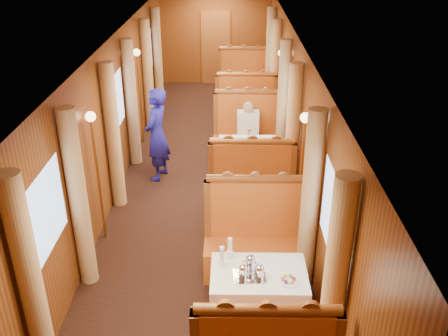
{
  "coord_description": "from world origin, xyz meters",
  "views": [
    {
      "loc": [
        0.43,
        -7.84,
        4.19
      ],
      "look_at": [
        0.34,
        -1.57,
        1.05
      ],
      "focal_mm": 40.0,
      "sensor_mm": 36.0,
      "label": 1
    }
  ],
  "objects_px": {
    "banquette_far_fwd": "(245,111)",
    "rose_vase_mid": "(249,133)",
    "teapot_right": "(259,274)",
    "rose_vase_far": "(245,76)",
    "banquette_mid_aft": "(247,137)",
    "passenger": "(248,127)",
    "banquette_near_aft": "(254,243)",
    "steward": "(157,135)",
    "table_near": "(258,299)",
    "teapot_back": "(250,264)",
    "table_mid": "(249,163)",
    "fruit_plate": "(288,280)",
    "tea_tray": "(249,276)",
    "table_far": "(244,98)",
    "banquette_mid_fwd": "(251,188)",
    "teapot_left": "(243,273)",
    "banquette_far_aft": "(244,84)"
  },
  "relations": [
    {
      "from": "banquette_mid_aft",
      "to": "rose_vase_mid",
      "type": "bearing_deg",
      "value": -90.3
    },
    {
      "from": "table_far",
      "to": "passenger",
      "type": "xyz_separation_m",
      "value": [
        -0.0,
        -2.72,
        0.37
      ]
    },
    {
      "from": "banquette_far_fwd",
      "to": "passenger",
      "type": "height_order",
      "value": "banquette_far_fwd"
    },
    {
      "from": "table_far",
      "to": "teapot_right",
      "type": "xyz_separation_m",
      "value": [
        -0.0,
        -7.11,
        0.44
      ]
    },
    {
      "from": "banquette_far_fwd",
      "to": "rose_vase_mid",
      "type": "bearing_deg",
      "value": -90.12
    },
    {
      "from": "table_near",
      "to": "banquette_mid_aft",
      "type": "height_order",
      "value": "banquette_mid_aft"
    },
    {
      "from": "rose_vase_mid",
      "to": "passenger",
      "type": "bearing_deg",
      "value": 89.61
    },
    {
      "from": "table_mid",
      "to": "fruit_plate",
      "type": "xyz_separation_m",
      "value": [
        0.3,
        -3.64,
        0.39
      ]
    },
    {
      "from": "table_far",
      "to": "steward",
      "type": "height_order",
      "value": "steward"
    },
    {
      "from": "table_mid",
      "to": "teapot_back",
      "type": "height_order",
      "value": "teapot_back"
    },
    {
      "from": "banquette_mid_fwd",
      "to": "table_far",
      "type": "distance_m",
      "value": 4.51
    },
    {
      "from": "banquette_far_fwd",
      "to": "teapot_back",
      "type": "distance_m",
      "value": 5.94
    },
    {
      "from": "banquette_far_fwd",
      "to": "passenger",
      "type": "bearing_deg",
      "value": -90.0
    },
    {
      "from": "banquette_mid_aft",
      "to": "passenger",
      "type": "height_order",
      "value": "banquette_mid_aft"
    },
    {
      "from": "teapot_back",
      "to": "table_near",
      "type": "bearing_deg",
      "value": -39.72
    },
    {
      "from": "teapot_back",
      "to": "rose_vase_far",
      "type": "height_order",
      "value": "rose_vase_far"
    },
    {
      "from": "banquette_far_fwd",
      "to": "teapot_right",
      "type": "distance_m",
      "value": 6.11
    },
    {
      "from": "banquette_mid_aft",
      "to": "table_far",
      "type": "height_order",
      "value": "banquette_mid_aft"
    },
    {
      "from": "banquette_near_aft",
      "to": "table_far",
      "type": "xyz_separation_m",
      "value": [
        0.0,
        5.99,
        -0.05
      ]
    },
    {
      "from": "fruit_plate",
      "to": "passenger",
      "type": "xyz_separation_m",
      "value": [
        -0.3,
        4.42,
        -0.03
      ]
    },
    {
      "from": "banquette_near_aft",
      "to": "rose_vase_far",
      "type": "relative_size",
      "value": 3.72
    },
    {
      "from": "tea_tray",
      "to": "steward",
      "type": "bearing_deg",
      "value": 111.84
    },
    {
      "from": "steward",
      "to": "passenger",
      "type": "height_order",
      "value": "steward"
    },
    {
      "from": "table_near",
      "to": "steward",
      "type": "xyz_separation_m",
      "value": [
        -1.6,
        3.65,
        0.46
      ]
    },
    {
      "from": "banquette_near_aft",
      "to": "teapot_back",
      "type": "xyz_separation_m",
      "value": [
        -0.1,
        -0.96,
        0.4
      ]
    },
    {
      "from": "banquette_near_aft",
      "to": "table_far",
      "type": "relative_size",
      "value": 1.28
    },
    {
      "from": "banquette_mid_fwd",
      "to": "rose_vase_mid",
      "type": "xyz_separation_m",
      "value": [
        -0.01,
        1.02,
        0.5
      ]
    },
    {
      "from": "banquette_near_aft",
      "to": "rose_vase_mid",
      "type": "xyz_separation_m",
      "value": [
        -0.01,
        2.49,
        0.5
      ]
    },
    {
      "from": "banquette_near_aft",
      "to": "passenger",
      "type": "distance_m",
      "value": 3.28
    },
    {
      "from": "table_far",
      "to": "teapot_left",
      "type": "bearing_deg",
      "value": -91.42
    },
    {
      "from": "rose_vase_far",
      "to": "steward",
      "type": "xyz_separation_m",
      "value": [
        -1.59,
        -3.34,
        -0.1
      ]
    },
    {
      "from": "banquette_mid_fwd",
      "to": "teapot_left",
      "type": "xyz_separation_m",
      "value": [
        -0.18,
        -2.58,
        0.39
      ]
    },
    {
      "from": "banquette_far_aft",
      "to": "teapot_right",
      "type": "height_order",
      "value": "banquette_far_aft"
    },
    {
      "from": "teapot_back",
      "to": "fruit_plate",
      "type": "distance_m",
      "value": 0.45
    },
    {
      "from": "tea_tray",
      "to": "rose_vase_mid",
      "type": "xyz_separation_m",
      "value": [
        0.1,
        3.58,
        0.17
      ]
    },
    {
      "from": "banquette_mid_aft",
      "to": "table_near",
      "type": "bearing_deg",
      "value": -90.0
    },
    {
      "from": "banquette_far_fwd",
      "to": "passenger",
      "type": "relative_size",
      "value": 1.76
    },
    {
      "from": "table_near",
      "to": "banquette_near_aft",
      "type": "height_order",
      "value": "banquette_near_aft"
    },
    {
      "from": "rose_vase_mid",
      "to": "passenger",
      "type": "height_order",
      "value": "passenger"
    },
    {
      "from": "tea_tray",
      "to": "steward",
      "type": "distance_m",
      "value": 4.01
    },
    {
      "from": "teapot_back",
      "to": "teapot_right",
      "type": "bearing_deg",
      "value": -69.7
    },
    {
      "from": "banquette_near_aft",
      "to": "steward",
      "type": "xyz_separation_m",
      "value": [
        -1.6,
        2.63,
        0.41
      ]
    },
    {
      "from": "teapot_right",
      "to": "rose_vase_far",
      "type": "distance_m",
      "value": 7.1
    },
    {
      "from": "table_near",
      "to": "rose_vase_mid",
      "type": "bearing_deg",
      "value": 90.09
    },
    {
      "from": "banquette_far_aft",
      "to": "banquette_near_aft",
      "type": "bearing_deg",
      "value": -90.0
    },
    {
      "from": "table_mid",
      "to": "teapot_left",
      "type": "bearing_deg",
      "value": -92.79
    },
    {
      "from": "banquette_mid_aft",
      "to": "steward",
      "type": "height_order",
      "value": "steward"
    },
    {
      "from": "banquette_near_aft",
      "to": "banquette_far_aft",
      "type": "bearing_deg",
      "value": 90.0
    },
    {
      "from": "teapot_right",
      "to": "table_near",
      "type": "bearing_deg",
      "value": 86.06
    },
    {
      "from": "table_far",
      "to": "banquette_far_fwd",
      "type": "height_order",
      "value": "banquette_far_fwd"
    }
  ]
}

